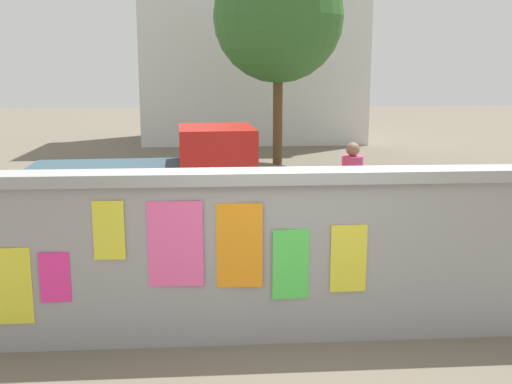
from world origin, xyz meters
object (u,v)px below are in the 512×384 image
at_px(auto_rickshaw_truck, 156,186).
at_px(bicycle_near, 356,198).
at_px(motorcycle, 387,243).
at_px(tree_roadside, 278,17).
at_px(person_walking, 352,181).

relative_size(auto_rickshaw_truck, bicycle_near, 2.22).
xyz_separation_m(motorcycle, bicycle_near, (0.37, 3.36, -0.10)).
bearing_deg(bicycle_near, auto_rickshaw_truck, -160.26).
bearing_deg(bicycle_near, motorcycle, -96.35).
distance_m(motorcycle, tree_roadside, 10.56).
relative_size(motorcycle, person_walking, 1.17).
height_order(motorcycle, person_walking, person_walking).
height_order(bicycle_near, person_walking, person_walking).
distance_m(auto_rickshaw_truck, motorcycle, 3.88).
xyz_separation_m(bicycle_near, tree_roadside, (-0.80, 6.52, 3.80)).
distance_m(motorcycle, person_walking, 1.83).
xyz_separation_m(bicycle_near, person_walking, (-0.47, -1.62, 0.62)).
bearing_deg(tree_roadside, auto_rickshaw_truck, -109.93).
distance_m(auto_rickshaw_truck, bicycle_near, 3.90).
relative_size(motorcycle, tree_roadside, 0.32).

